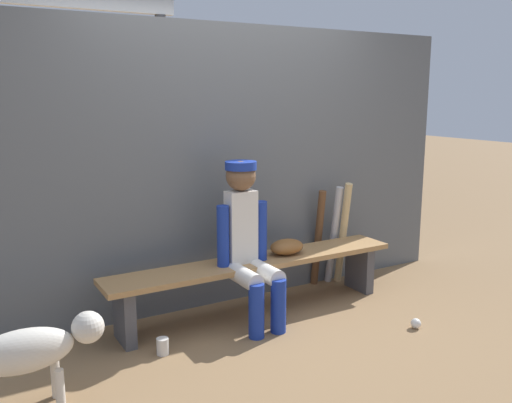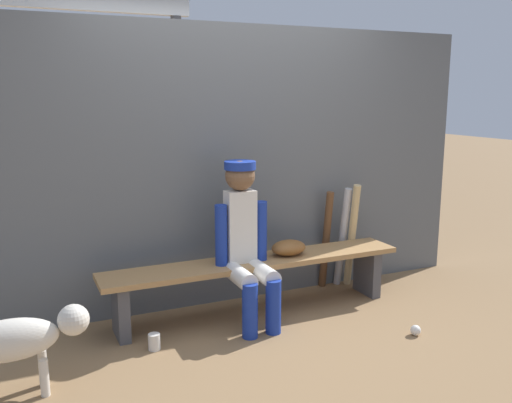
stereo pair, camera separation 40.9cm
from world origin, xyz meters
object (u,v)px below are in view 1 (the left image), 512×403
(player_seated, at_px, (248,238))
(bat_wood_dark, at_px, (318,238))
(dugout_bench, at_px, (256,271))
(bat_aluminum_silver, at_px, (334,235))
(scoreboard, at_px, (76,11))
(bat_wood_natural, at_px, (343,233))
(dog, at_px, (35,350))
(cup_on_ground, at_px, (163,346))
(baseball, at_px, (416,323))
(cup_on_bench, at_px, (251,254))
(baseball_glove, at_px, (287,247))

(player_seated, relative_size, bat_wood_dark, 1.39)
(dugout_bench, bearing_deg, bat_aluminum_silver, 14.61)
(bat_wood_dark, height_order, scoreboard, scoreboard)
(bat_aluminum_silver, distance_m, bat_wood_natural, 0.08)
(bat_wood_natural, relative_size, scoreboard, 0.27)
(bat_wood_dark, xyz_separation_m, dog, (-2.46, -0.81, -0.09))
(bat_wood_dark, relative_size, cup_on_ground, 7.78)
(bat_wood_dark, relative_size, bat_wood_natural, 0.93)
(bat_aluminum_silver, xyz_separation_m, cup_on_ground, (-1.81, -0.53, -0.39))
(player_seated, distance_m, cup_on_ground, 0.97)
(dugout_bench, height_order, baseball, dugout_bench)
(dugout_bench, height_order, player_seated, player_seated)
(cup_on_ground, height_order, scoreboard, scoreboard)
(bat_aluminum_silver, height_order, scoreboard, scoreboard)
(bat_wood_natural, distance_m, baseball, 1.12)
(cup_on_bench, bearing_deg, dog, -161.98)
(baseball, relative_size, scoreboard, 0.02)
(cup_on_ground, bearing_deg, dog, -162.99)
(baseball_glove, xyz_separation_m, bat_aluminum_silver, (0.66, 0.24, -0.05))
(bat_wood_dark, height_order, baseball, bat_wood_dark)
(baseball_glove, xyz_separation_m, baseball, (0.58, -0.83, -0.45))
(dog, bearing_deg, baseball_glove, 15.31)
(dugout_bench, height_order, baseball_glove, baseball_glove)
(baseball_glove, distance_m, bat_wood_natural, 0.74)
(scoreboard, bearing_deg, bat_wood_natural, -35.29)
(baseball, relative_size, cup_on_ground, 0.67)
(bat_aluminum_silver, distance_m, cup_on_ground, 1.93)
(baseball_glove, distance_m, bat_aluminum_silver, 0.70)
(baseball, bearing_deg, cup_on_bench, 137.74)
(bat_aluminum_silver, bearing_deg, cup_on_ground, -163.56)
(dugout_bench, bearing_deg, player_seated, -140.74)
(bat_aluminum_silver, xyz_separation_m, scoreboard, (-1.82, 1.28, 1.92))
(bat_wood_dark, xyz_separation_m, bat_wood_natural, (0.21, -0.08, 0.03))
(player_seated, relative_size, dog, 1.41)
(cup_on_bench, bearing_deg, baseball_glove, 1.18)
(player_seated, distance_m, bat_aluminum_silver, 1.14)
(baseball_glove, bearing_deg, bat_wood_dark, 28.14)
(baseball, distance_m, cup_on_bench, 1.31)
(bat_wood_dark, bearing_deg, baseball_glove, -151.86)
(baseball_glove, relative_size, bat_wood_dark, 0.33)
(bat_aluminum_silver, relative_size, cup_on_bench, 8.04)
(player_seated, distance_m, cup_on_bench, 0.20)
(player_seated, xyz_separation_m, baseball, (0.98, -0.73, -0.60))
(cup_on_bench, xyz_separation_m, scoreboard, (-0.83, 1.53, 1.87))
(bat_aluminum_silver, xyz_separation_m, cup_on_bench, (-0.99, -0.25, 0.04))
(cup_on_ground, bearing_deg, bat_aluminum_silver, 16.44)
(cup_on_bench, bearing_deg, cup_on_ground, -161.02)
(baseball_glove, xyz_separation_m, bat_wood_natural, (0.72, 0.19, -0.03))
(dugout_bench, bearing_deg, baseball, -44.13)
(bat_wood_dark, xyz_separation_m, scoreboard, (-1.67, 1.25, 1.93))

